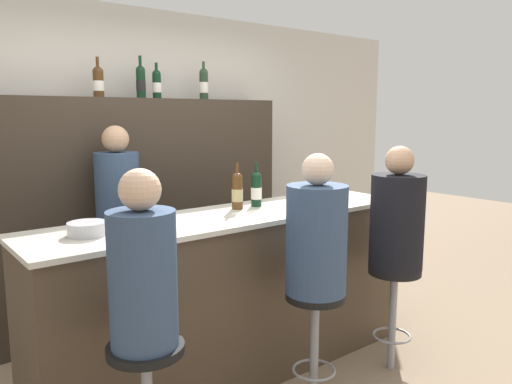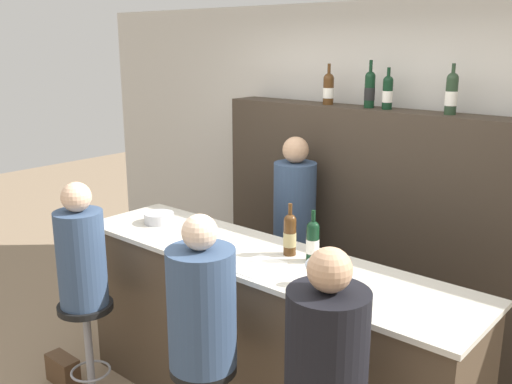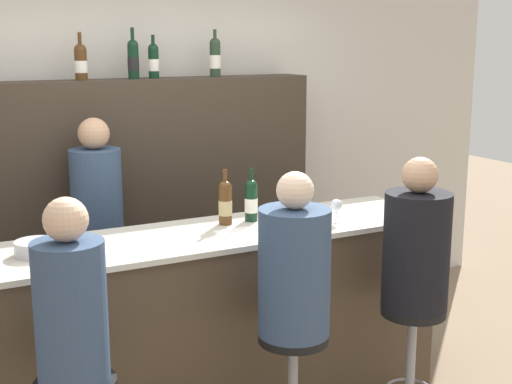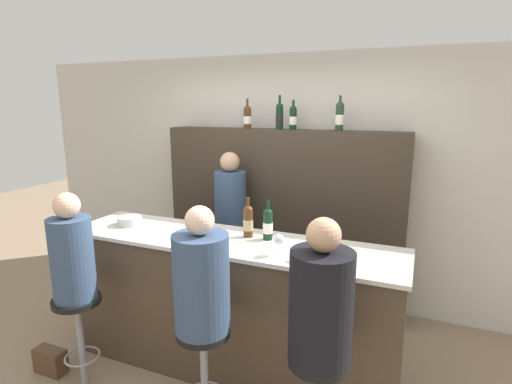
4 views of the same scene
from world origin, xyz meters
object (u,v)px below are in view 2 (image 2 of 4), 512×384
object	(u,v)px
wine_glass_0	(312,266)
guest_seated_left	(81,253)
guest_seated_right	(327,354)
guest_seated_middle	(202,303)
wine_bottle_counter_0	(290,234)
wine_bottle_counter_1	(313,241)
wine_glass_1	(348,277)
wine_bottle_backbar_3	(452,93)
handbag	(63,370)
bar_stool_left	(87,327)
wine_bottle_backbar_1	(370,89)
metal_bowl	(159,218)
bartender	(294,251)
wine_bottle_backbar_0	(328,89)
wine_bottle_backbar_2	(388,92)

from	to	relation	value
wine_glass_0	guest_seated_left	world-z (taller)	guest_seated_left
guest_seated_right	guest_seated_middle	bearing A→B (deg)	-180.00
wine_bottle_counter_0	wine_bottle_counter_1	distance (m)	0.16
wine_glass_0	wine_glass_1	xyz separation A→B (m)	(0.22, 0.00, -0.00)
wine_bottle_backbar_3	wine_glass_0	xyz separation A→B (m)	(-0.10, -1.37, -0.79)
guest_seated_middle	guest_seated_right	world-z (taller)	guest_seated_right
wine_glass_1	handbag	size ratio (longest dim) A/B	0.53
wine_bottle_counter_0	guest_seated_right	xyz separation A→B (m)	(0.76, -0.74, -0.16)
guest_seated_right	wine_glass_0	bearing A→B (deg)	131.08
wine_bottle_counter_1	bar_stool_left	world-z (taller)	wine_bottle_counter_1
wine_bottle_backbar_1	handbag	xyz separation A→B (m)	(-1.25, -1.84, -1.88)
wine_glass_1	guest_seated_right	bearing A→B (deg)	-67.83
metal_bowl	guest_seated_left	bearing A→B (deg)	-88.94
bartender	bar_stool_left	bearing A→B (deg)	-109.25
wine_bottle_counter_1	guest_seated_right	size ratio (longest dim) A/B	0.37
wine_glass_0	wine_bottle_counter_0	bearing A→B (deg)	142.40
wine_bottle_backbar_1	guest_seated_middle	size ratio (longest dim) A/B	0.42
guest_seated_middle	wine_bottle_counter_1	bearing A→B (deg)	78.55
wine_bottle_counter_1	wine_glass_0	xyz separation A→B (m)	(0.18, -0.27, -0.02)
wine_bottle_counter_0	bar_stool_left	size ratio (longest dim) A/B	0.44
wine_bottle_counter_0	guest_seated_middle	xyz separation A→B (m)	(0.01, -0.74, -0.17)
wine_bottle_backbar_0	wine_glass_1	world-z (taller)	wine_bottle_backbar_0
wine_glass_1	bar_stool_left	bearing A→B (deg)	-163.76
wine_bottle_backbar_2	bartender	bearing A→B (deg)	-145.78
handbag	guest_seated_right	bearing A→B (deg)	0.00
wine_bottle_counter_1	metal_bowl	world-z (taller)	wine_bottle_counter_1
wine_bottle_backbar_2	handbag	distance (m)	2.97
metal_bowl	wine_bottle_counter_1	bearing A→B (deg)	4.88
guest_seated_left	wine_bottle_backbar_2	bearing A→B (deg)	60.52
wine_bottle_counter_0	wine_bottle_backbar_0	size ratio (longest dim) A/B	1.03
wine_bottle_backbar_2	wine_glass_0	bearing A→B (deg)	-75.67
bar_stool_left	wine_bottle_backbar_3	bearing A→B (deg)	50.94
guest_seated_right	bartender	size ratio (longest dim) A/B	0.49
wine_bottle_backbar_3	metal_bowl	distance (m)	2.11
wine_bottle_backbar_0	wine_glass_1	distance (m)	1.90
guest_seated_right	bar_stool_left	bearing A→B (deg)	180.00
wine_bottle_backbar_2	wine_bottle_backbar_3	xyz separation A→B (m)	(0.45, 0.00, 0.02)
wine_bottle_counter_1	wine_bottle_backbar_2	xyz separation A→B (m)	(-0.17, 1.11, 0.75)
guest_seated_right	wine_bottle_counter_0	bearing A→B (deg)	135.75
guest_seated_middle	guest_seated_left	bearing A→B (deg)	180.00
wine_bottle_counter_1	metal_bowl	bearing A→B (deg)	-175.12
guest_seated_right	wine_bottle_backbar_3	bearing A→B (deg)	99.43
bar_stool_left	guest_seated_left	xyz separation A→B (m)	(0.00, -0.00, 0.51)
wine_glass_1	guest_seated_left	size ratio (longest dim) A/B	0.18
wine_glass_1	guest_seated_right	size ratio (longest dim) A/B	0.17
guest_seated_middle	wine_bottle_backbar_2	bearing A→B (deg)	90.56
wine_bottle_backbar_0	wine_bottle_backbar_3	world-z (taller)	wine_bottle_backbar_3
wine_bottle_backbar_3	guest_seated_middle	world-z (taller)	wine_bottle_backbar_3
guest_seated_left	handbag	size ratio (longest dim) A/B	3.02
wine_bottle_backbar_3	wine_glass_0	size ratio (longest dim) A/B	2.24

